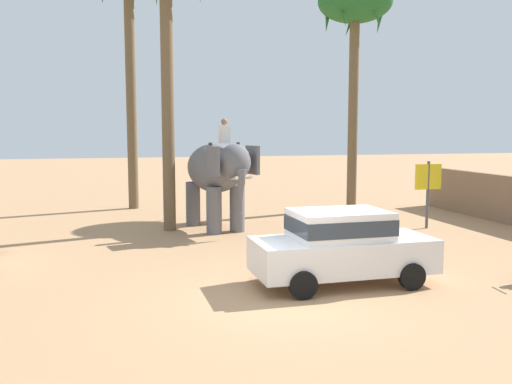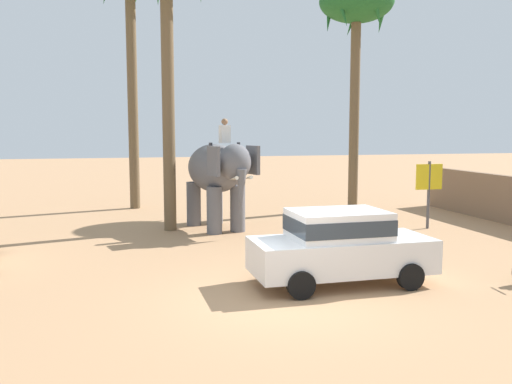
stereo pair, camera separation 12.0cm
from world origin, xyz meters
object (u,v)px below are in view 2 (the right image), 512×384
object	(u,v)px
palm_tree_near_hut	(356,10)
signboard_yellow	(429,181)
car_sedan_foreground	(340,244)
elephant_with_mahout	(218,173)

from	to	relation	value
palm_tree_near_hut	signboard_yellow	world-z (taller)	palm_tree_near_hut
car_sedan_foreground	elephant_with_mahout	xyz separation A→B (m)	(-1.47, 7.52, 1.06)
car_sedan_foreground	signboard_yellow	bearing A→B (deg)	45.30
palm_tree_near_hut	signboard_yellow	xyz separation A→B (m)	(0.57, -5.20, -6.91)
palm_tree_near_hut	signboard_yellow	distance (m)	8.67
elephant_with_mahout	palm_tree_near_hut	bearing A→B (deg)	27.98
car_sedan_foreground	elephant_with_mahout	size ratio (longest dim) A/B	1.03
car_sedan_foreground	palm_tree_near_hut	size ratio (longest dim) A/B	0.42
elephant_with_mahout	palm_tree_near_hut	size ratio (longest dim) A/B	0.41
signboard_yellow	palm_tree_near_hut	bearing A→B (deg)	96.26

